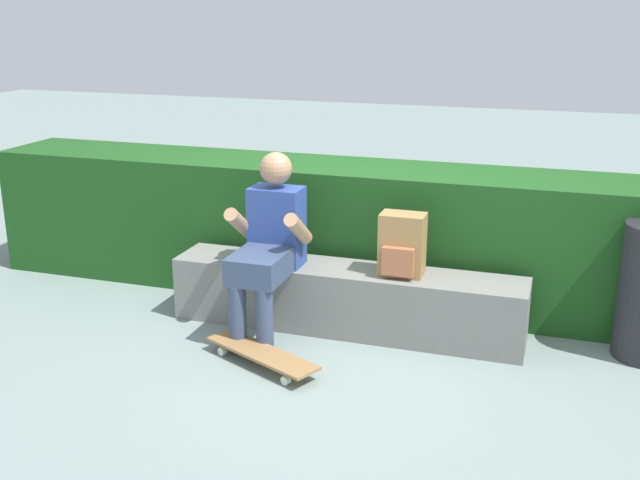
% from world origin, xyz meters
% --- Properties ---
extents(ground_plane, '(24.00, 24.00, 0.00)m').
position_xyz_m(ground_plane, '(0.00, 0.00, 0.00)').
color(ground_plane, gray).
extents(bench_main, '(2.34, 0.40, 0.43)m').
position_xyz_m(bench_main, '(0.00, 0.26, 0.21)').
color(bench_main, slate).
rests_on(bench_main, ground).
extents(person_skater, '(0.49, 0.62, 1.18)m').
position_xyz_m(person_skater, '(-0.46, 0.06, 0.63)').
color(person_skater, '#2D4793').
rests_on(person_skater, ground).
extents(skateboard_near_person, '(0.81, 0.52, 0.09)m').
position_xyz_m(skateboard_near_person, '(-0.33, -0.41, 0.07)').
color(skateboard_near_person, olive).
rests_on(skateboard_near_person, ground).
extents(backpack_on_bench, '(0.28, 0.23, 0.40)m').
position_xyz_m(backpack_on_bench, '(0.37, 0.25, 0.62)').
color(backpack_on_bench, '#A37A47').
rests_on(backpack_on_bench, bench_main).
extents(hedge_row, '(6.35, 0.70, 0.97)m').
position_xyz_m(hedge_row, '(0.22, 0.91, 0.49)').
color(hedge_row, '#1B4A1A').
rests_on(hedge_row, ground).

